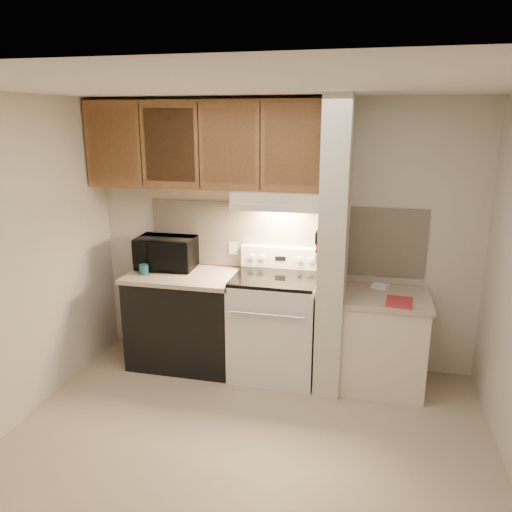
% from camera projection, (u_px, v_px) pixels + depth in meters
% --- Properties ---
extents(floor, '(3.60, 3.60, 0.00)m').
position_uv_depth(floor, '(244.00, 448.00, 3.62)').
color(floor, tan).
rests_on(floor, ground).
extents(ceiling, '(3.60, 3.60, 0.00)m').
position_uv_depth(ceiling, '(241.00, 86.00, 2.96)').
color(ceiling, white).
rests_on(ceiling, wall_back).
extents(wall_back, '(3.60, 2.50, 0.02)m').
position_uv_depth(wall_back, '(283.00, 235.00, 4.70)').
color(wall_back, beige).
rests_on(wall_back, floor).
extents(wall_left, '(0.02, 3.00, 2.50)m').
position_uv_depth(wall_left, '(7.00, 267.00, 3.68)').
color(wall_left, beige).
rests_on(wall_left, floor).
extents(backsplash, '(2.60, 0.02, 0.63)m').
position_uv_depth(backsplash, '(282.00, 237.00, 4.69)').
color(backsplash, beige).
rests_on(backsplash, wall_back).
extents(range_body, '(0.76, 0.65, 0.92)m').
position_uv_depth(range_body, '(275.00, 327.00, 4.59)').
color(range_body, silver).
rests_on(range_body, floor).
extents(oven_window, '(0.50, 0.01, 0.30)m').
position_uv_depth(oven_window, '(268.00, 337.00, 4.28)').
color(oven_window, black).
rests_on(oven_window, range_body).
extents(oven_handle, '(0.65, 0.02, 0.02)m').
position_uv_depth(oven_handle, '(267.00, 315.00, 4.18)').
color(oven_handle, silver).
rests_on(oven_handle, range_body).
extents(cooktop, '(0.74, 0.64, 0.03)m').
position_uv_depth(cooktop, '(275.00, 278.00, 4.46)').
color(cooktop, black).
rests_on(cooktop, range_body).
extents(range_backguard, '(0.76, 0.08, 0.20)m').
position_uv_depth(range_backguard, '(281.00, 257.00, 4.70)').
color(range_backguard, silver).
rests_on(range_backguard, range_body).
extents(range_display, '(0.10, 0.01, 0.04)m').
position_uv_depth(range_display, '(280.00, 258.00, 4.66)').
color(range_display, black).
rests_on(range_display, range_backguard).
extents(range_knob_left_outer, '(0.05, 0.02, 0.05)m').
position_uv_depth(range_knob_left_outer, '(251.00, 257.00, 4.72)').
color(range_knob_left_outer, silver).
rests_on(range_knob_left_outer, range_backguard).
extents(range_knob_left_inner, '(0.05, 0.02, 0.05)m').
position_uv_depth(range_knob_left_inner, '(262.00, 257.00, 4.69)').
color(range_knob_left_inner, silver).
rests_on(range_knob_left_inner, range_backguard).
extents(range_knob_right_inner, '(0.05, 0.02, 0.05)m').
position_uv_depth(range_knob_right_inner, '(299.00, 260.00, 4.62)').
color(range_knob_right_inner, silver).
rests_on(range_knob_right_inner, range_backguard).
extents(range_knob_right_outer, '(0.05, 0.02, 0.05)m').
position_uv_depth(range_knob_right_outer, '(310.00, 260.00, 4.59)').
color(range_knob_right_outer, silver).
rests_on(range_knob_right_outer, range_backguard).
extents(dishwasher_front, '(1.00, 0.63, 0.87)m').
position_uv_depth(dishwasher_front, '(185.00, 321.00, 4.79)').
color(dishwasher_front, black).
rests_on(dishwasher_front, floor).
extents(left_countertop, '(1.04, 0.67, 0.04)m').
position_uv_depth(left_countertop, '(183.00, 276.00, 4.67)').
color(left_countertop, '#B6A18D').
rests_on(left_countertop, dishwasher_front).
extents(spoon_rest, '(0.21, 0.12, 0.01)m').
position_uv_depth(spoon_rest, '(182.00, 266.00, 4.87)').
color(spoon_rest, black).
rests_on(spoon_rest, left_countertop).
extents(teal_jar, '(0.11, 0.11, 0.09)m').
position_uv_depth(teal_jar, '(144.00, 269.00, 4.64)').
color(teal_jar, '#1A555C').
rests_on(teal_jar, left_countertop).
extents(outlet, '(0.08, 0.01, 0.12)m').
position_uv_depth(outlet, '(233.00, 248.00, 4.82)').
color(outlet, beige).
rests_on(outlet, backsplash).
extents(microwave, '(0.57, 0.40, 0.31)m').
position_uv_depth(microwave, '(166.00, 253.00, 4.81)').
color(microwave, black).
rests_on(microwave, left_countertop).
extents(partition_pillar, '(0.22, 0.70, 2.50)m').
position_uv_depth(partition_pillar, '(334.00, 247.00, 4.26)').
color(partition_pillar, beige).
rests_on(partition_pillar, floor).
extents(pillar_trim, '(0.01, 0.70, 0.04)m').
position_uv_depth(pillar_trim, '(321.00, 241.00, 4.27)').
color(pillar_trim, brown).
rests_on(pillar_trim, partition_pillar).
extents(knife_strip, '(0.02, 0.42, 0.04)m').
position_uv_depth(knife_strip, '(320.00, 240.00, 4.22)').
color(knife_strip, black).
rests_on(knife_strip, partition_pillar).
extents(knife_blade_a, '(0.01, 0.03, 0.16)m').
position_uv_depth(knife_blade_a, '(316.00, 256.00, 4.10)').
color(knife_blade_a, silver).
rests_on(knife_blade_a, knife_strip).
extents(knife_handle_a, '(0.02, 0.02, 0.10)m').
position_uv_depth(knife_handle_a, '(316.00, 238.00, 4.06)').
color(knife_handle_a, black).
rests_on(knife_handle_a, knife_strip).
extents(knife_blade_b, '(0.01, 0.04, 0.18)m').
position_uv_depth(knife_blade_b, '(317.00, 254.00, 4.19)').
color(knife_blade_b, silver).
rests_on(knife_blade_b, knife_strip).
extents(knife_handle_b, '(0.02, 0.02, 0.10)m').
position_uv_depth(knife_handle_b, '(317.00, 236.00, 4.13)').
color(knife_handle_b, black).
rests_on(knife_handle_b, knife_strip).
extents(knife_blade_c, '(0.01, 0.04, 0.20)m').
position_uv_depth(knife_blade_c, '(318.00, 253.00, 4.26)').
color(knife_blade_c, silver).
rests_on(knife_blade_c, knife_strip).
extents(knife_handle_c, '(0.02, 0.02, 0.10)m').
position_uv_depth(knife_handle_c, '(318.00, 234.00, 4.22)').
color(knife_handle_c, black).
rests_on(knife_handle_c, knife_strip).
extents(knife_blade_d, '(0.01, 0.04, 0.16)m').
position_uv_depth(knife_blade_d, '(319.00, 249.00, 4.32)').
color(knife_blade_d, silver).
rests_on(knife_blade_d, knife_strip).
extents(knife_handle_d, '(0.02, 0.02, 0.10)m').
position_uv_depth(knife_handle_d, '(319.00, 232.00, 4.28)').
color(knife_handle_d, black).
rests_on(knife_handle_d, knife_strip).
extents(knife_blade_e, '(0.01, 0.04, 0.18)m').
position_uv_depth(knife_blade_e, '(320.00, 248.00, 4.39)').
color(knife_blade_e, silver).
rests_on(knife_blade_e, knife_strip).
extents(knife_handle_e, '(0.02, 0.02, 0.10)m').
position_uv_depth(knife_handle_e, '(320.00, 230.00, 4.36)').
color(knife_handle_e, black).
rests_on(knife_handle_e, knife_strip).
extents(oven_mitt, '(0.03, 0.11, 0.27)m').
position_uv_depth(oven_mitt, '(321.00, 248.00, 4.46)').
color(oven_mitt, gray).
rests_on(oven_mitt, partition_pillar).
extents(right_cab_base, '(0.70, 0.60, 0.81)m').
position_uv_depth(right_cab_base, '(383.00, 343.00, 4.38)').
color(right_cab_base, beige).
rests_on(right_cab_base, floor).
extents(right_countertop, '(0.74, 0.64, 0.04)m').
position_uv_depth(right_countertop, '(386.00, 298.00, 4.27)').
color(right_countertop, '#B6A18D').
rests_on(right_countertop, right_cab_base).
extents(red_folder, '(0.23, 0.30, 0.01)m').
position_uv_depth(red_folder, '(399.00, 302.00, 4.10)').
color(red_folder, '#B0292F').
rests_on(red_folder, right_countertop).
extents(white_box, '(0.16, 0.14, 0.04)m').
position_uv_depth(white_box, '(380.00, 286.00, 4.44)').
color(white_box, white).
rests_on(white_box, right_countertop).
extents(range_hood, '(0.78, 0.44, 0.15)m').
position_uv_depth(range_hood, '(279.00, 199.00, 4.39)').
color(range_hood, beige).
rests_on(range_hood, upper_cabinets).
extents(hood_lip, '(0.78, 0.04, 0.06)m').
position_uv_depth(hood_lip, '(274.00, 208.00, 4.21)').
color(hood_lip, beige).
rests_on(hood_lip, range_hood).
extents(upper_cabinets, '(2.18, 0.33, 0.77)m').
position_uv_depth(upper_cabinets, '(205.00, 145.00, 4.46)').
color(upper_cabinets, brown).
rests_on(upper_cabinets, wall_back).
extents(cab_door_a, '(0.46, 0.01, 0.63)m').
position_uv_depth(cab_door_a, '(113.00, 145.00, 4.49)').
color(cab_door_a, brown).
rests_on(cab_door_a, upper_cabinets).
extents(cab_gap_a, '(0.01, 0.01, 0.73)m').
position_uv_depth(cab_gap_a, '(141.00, 145.00, 4.43)').
color(cab_gap_a, black).
rests_on(cab_gap_a, upper_cabinets).
extents(cab_door_b, '(0.46, 0.01, 0.63)m').
position_uv_depth(cab_door_b, '(169.00, 145.00, 4.37)').
color(cab_door_b, brown).
rests_on(cab_door_b, upper_cabinets).
extents(cab_gap_b, '(0.01, 0.01, 0.73)m').
position_uv_depth(cab_gap_b, '(199.00, 146.00, 4.31)').
color(cab_gap_b, black).
rests_on(cab_gap_b, upper_cabinets).
extents(cab_door_c, '(0.46, 0.01, 0.63)m').
position_uv_depth(cab_door_c, '(229.00, 146.00, 4.25)').
color(cab_door_c, brown).
rests_on(cab_door_c, upper_cabinets).
extents(cab_gap_c, '(0.01, 0.01, 0.73)m').
position_uv_depth(cab_gap_c, '(260.00, 146.00, 4.19)').
color(cab_gap_c, black).
rests_on(cab_gap_c, upper_cabinets).
extents(cab_door_d, '(0.46, 0.01, 0.63)m').
position_uv_depth(cab_door_d, '(292.00, 147.00, 4.14)').
color(cab_door_d, brown).
rests_on(cab_door_d, upper_cabinets).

